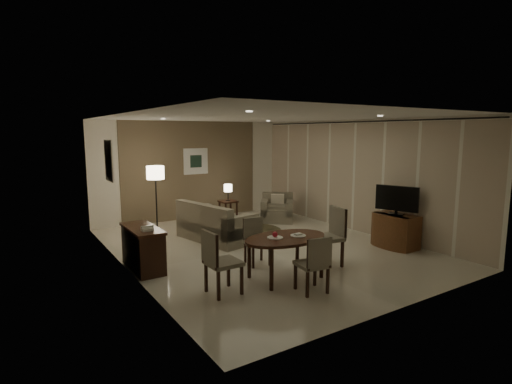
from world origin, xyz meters
TOP-DOWN VIEW (x-y plane):
  - room_shell at (0.00, 0.40)m, footprint 5.50×7.00m
  - taupe_accent at (0.00, 3.48)m, footprint 3.96×0.03m
  - curtain_wall at (2.68, 0.00)m, footprint 0.08×6.70m
  - curtain_rod at (2.68, 0.00)m, footprint 0.03×6.80m
  - art_back_frame at (0.10, 3.46)m, footprint 0.72×0.03m
  - art_back_canvas at (0.10, 3.44)m, footprint 0.34×0.01m
  - art_left_frame at (-2.72, 1.20)m, footprint 0.03×0.60m
  - art_left_canvas at (-2.71, 1.20)m, footprint 0.01×0.46m
  - downlight_nl at (-1.40, -1.80)m, footprint 0.10×0.10m
  - downlight_nr at (1.40, -1.80)m, footprint 0.10×0.10m
  - downlight_fl at (-1.40, 1.80)m, footprint 0.10×0.10m
  - downlight_fr at (1.40, 1.80)m, footprint 0.10×0.10m
  - console_desk at (-2.49, 0.00)m, footprint 0.48×1.20m
  - telephone at (-2.49, -0.30)m, footprint 0.20×0.14m
  - tv_cabinet at (2.40, -1.50)m, footprint 0.48×0.90m
  - flat_tv at (2.38, -1.50)m, footprint 0.36×0.85m
  - dining_table at (-0.64, -1.70)m, footprint 1.47×0.92m
  - chair_near at (-0.66, -2.38)m, footprint 0.48×0.48m
  - chair_far at (-0.66, -0.87)m, footprint 0.45×0.45m
  - chair_left at (-1.81, -1.72)m, footprint 0.48×0.48m
  - chair_right at (0.35, -1.59)m, footprint 0.59×0.59m
  - plate_a at (-0.82, -1.65)m, footprint 0.26×0.26m
  - plate_b at (-0.42, -1.75)m, footprint 0.26×0.26m
  - fruit_apple at (-0.82, -1.65)m, footprint 0.09×0.09m
  - napkin at (-0.42, -1.75)m, footprint 0.12×0.08m
  - round_rug at (0.67, 1.35)m, footprint 1.35×1.35m
  - sofa at (-0.52, 1.05)m, footprint 1.97×1.27m
  - armchair at (1.74, 1.84)m, footprint 1.15×1.14m
  - side_table at (0.67, 2.65)m, footprint 0.43×0.43m
  - table_lamp at (0.67, 2.65)m, footprint 0.22×0.22m
  - floor_lamp at (-1.44, 2.33)m, footprint 0.41×0.41m

SIDE VIEW (x-z plane):
  - round_rug at x=0.67m, z-range 0.00..0.01m
  - side_table at x=0.67m, z-range 0.00..0.55m
  - dining_table at x=-0.64m, z-range 0.00..0.69m
  - tv_cabinet at x=2.40m, z-range 0.00..0.70m
  - armchair at x=1.74m, z-range 0.00..0.75m
  - console_desk at x=-2.49m, z-range 0.00..0.75m
  - chair_far at x=-0.66m, z-range 0.00..0.84m
  - sofa at x=-0.52m, z-range 0.00..0.86m
  - chair_near at x=-0.66m, z-range 0.00..0.88m
  - chair_left at x=-1.81m, z-range 0.00..0.97m
  - chair_right at x=0.35m, z-range 0.00..1.05m
  - plate_a at x=-0.82m, z-range 0.69..0.71m
  - plate_b at x=-0.42m, z-range 0.69..0.71m
  - napkin at x=-0.42m, z-range 0.71..0.74m
  - fruit_apple at x=-0.82m, z-range 0.71..0.80m
  - telephone at x=-2.49m, z-range 0.76..0.85m
  - table_lamp at x=0.67m, z-range 0.55..1.05m
  - floor_lamp at x=-1.44m, z-range 0.00..1.62m
  - flat_tv at x=2.38m, z-range 0.72..1.32m
  - curtain_wall at x=2.68m, z-range 0.03..2.61m
  - taupe_accent at x=0.00m, z-range 0.00..2.70m
  - room_shell at x=0.00m, z-range 0.00..2.70m
  - art_back_frame at x=0.10m, z-range 1.24..1.96m
  - art_back_canvas at x=0.10m, z-range 1.43..1.77m
  - art_left_frame at x=-2.72m, z-range 1.45..2.25m
  - art_left_canvas at x=-2.71m, z-range 1.53..2.17m
  - curtain_rod at x=2.68m, z-range 2.62..2.66m
  - downlight_nl at x=-1.40m, z-range 2.68..2.69m
  - downlight_nr at x=1.40m, z-range 2.68..2.69m
  - downlight_fl at x=-1.40m, z-range 2.68..2.69m
  - downlight_fr at x=1.40m, z-range 2.68..2.69m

